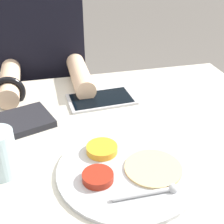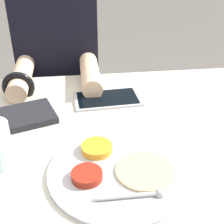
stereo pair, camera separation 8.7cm
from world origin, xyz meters
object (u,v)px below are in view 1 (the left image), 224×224
red_notebook (20,122)px  drinking_glass (0,153)px  tablet_device (101,99)px  thali_tray (126,169)px  person_diner (47,98)px

red_notebook → drinking_glass: (-0.03, -0.21, 0.05)m
tablet_device → drinking_glass: (-0.30, -0.30, 0.05)m
thali_tray → red_notebook: 0.37m
thali_tray → drinking_glass: bearing=167.5°
thali_tray → tablet_device: thali_tray is taller
person_diner → drinking_glass: size_ratio=10.27×
red_notebook → person_diner: (0.09, 0.46, -0.17)m
thali_tray → drinking_glass: size_ratio=2.90×
red_notebook → drinking_glass: size_ratio=1.84×
thali_tray → tablet_device: size_ratio=1.47×
red_notebook → drinking_glass: bearing=-99.3°
drinking_glass → thali_tray: bearing=-12.5°
red_notebook → tablet_device: (0.27, 0.09, -0.00)m
tablet_device → person_diner: bearing=115.1°
thali_tray → person_diner: bearing=102.1°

